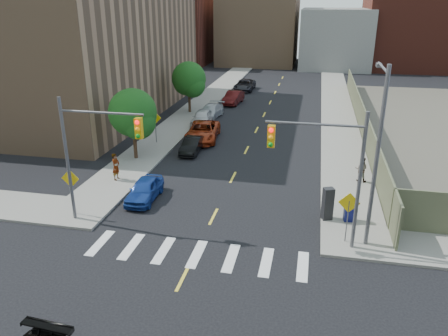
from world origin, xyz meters
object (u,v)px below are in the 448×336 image
at_px(parked_car_blue, 145,190).
at_px(parked_car_black, 192,145).
at_px(parked_car_silver, 211,111).
at_px(parked_car_red, 203,131).
at_px(parked_car_white, 202,117).
at_px(parked_car_maroon, 233,98).
at_px(payphone, 328,204).
at_px(mailbox, 350,209).
at_px(parked_car_grey, 245,85).
at_px(pedestrian_west, 116,167).
at_px(pedestrian_east, 361,169).

distance_m(parked_car_blue, parked_car_black, 9.16).
distance_m(parked_car_blue, parked_car_silver, 20.27).
distance_m(parked_car_red, parked_car_white, 4.99).
height_order(parked_car_maroon, payphone, payphone).
height_order(parked_car_silver, parked_car_white, parked_car_white).
distance_m(parked_car_white, mailbox, 22.18).
bearing_deg(parked_car_white, parked_car_silver, 84.85).
distance_m(mailbox, payphone, 1.24).
bearing_deg(parked_car_grey, parked_car_blue, -90.18).
bearing_deg(parked_car_grey, parked_car_maroon, -89.43).
height_order(parked_car_maroon, pedestrian_west, pedestrian_west).
bearing_deg(parked_car_blue, parked_car_white, 91.09).
height_order(parked_car_red, payphone, payphone).
distance_m(parked_car_maroon, pedestrian_west, 24.93).
bearing_deg(parked_car_black, parked_car_white, 98.02).
xyz_separation_m(parked_car_blue, parked_car_grey, (0.46, 35.31, 0.06)).
distance_m(parked_car_grey, pedestrian_east, 32.51).
bearing_deg(payphone, parked_car_grey, 83.92).
bearing_deg(parked_car_blue, parked_car_maroon, 87.35).
xyz_separation_m(parked_car_grey, pedestrian_west, (-3.39, -32.99, 0.36)).
bearing_deg(parked_car_red, parked_car_blue, -97.72).
relative_size(parked_car_blue, parked_car_silver, 0.84).
xyz_separation_m(pedestrian_west, pedestrian_east, (16.16, 3.09, -0.08)).
bearing_deg(parked_car_white, parked_car_red, -76.95).
distance_m(pedestrian_west, pedestrian_east, 16.45).
height_order(parked_car_white, mailbox, mailbox).
bearing_deg(mailbox, parked_car_red, 124.32).
distance_m(parked_car_silver, pedestrian_west, 18.09).
bearing_deg(pedestrian_east, payphone, 83.55).
height_order(parked_car_silver, payphone, payphone).
height_order(parked_car_black, parked_car_white, parked_car_white).
relative_size(parked_car_blue, parked_car_maroon, 0.86).
xyz_separation_m(parked_car_silver, payphone, (11.64, -20.84, 0.40)).
xyz_separation_m(parked_car_blue, parked_car_white, (-0.84, 17.41, 0.07)).
bearing_deg(pedestrian_east, parked_car_silver, -32.63).
bearing_deg(pedestrian_west, parked_car_maroon, -2.44).
relative_size(parked_car_silver, parked_car_white, 1.08).
bearing_deg(pedestrian_east, mailbox, 94.29).
relative_size(parked_car_black, pedestrian_east, 2.20).
xyz_separation_m(parked_car_blue, mailbox, (12.18, -0.55, 0.18)).
xyz_separation_m(payphone, pedestrian_east, (2.26, 5.98, -0.07)).
distance_m(parked_car_red, parked_car_maroon, 14.43).
bearing_deg(parked_car_silver, payphone, -54.96).
distance_m(parked_car_red, pedestrian_west, 10.82).
xyz_separation_m(mailbox, payphone, (-1.21, -0.02, 0.23)).
xyz_separation_m(parked_car_black, pedestrian_west, (-3.39, -6.83, 0.46)).
height_order(parked_car_black, parked_car_silver, parked_car_silver).
height_order(parked_car_white, pedestrian_east, pedestrian_east).
xyz_separation_m(parked_car_black, payphone, (10.50, -9.72, 0.46)).
bearing_deg(parked_car_silver, pedestrian_east, -41.04).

